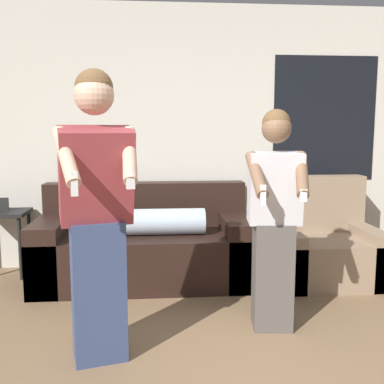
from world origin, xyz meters
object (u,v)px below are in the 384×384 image
side_table (2,222)px  person_left (97,216)px  couch (146,246)px  person_right (274,219)px  armchair (323,247)px

side_table → person_left: person_left is taller
couch → person_left: (-0.25, -1.52, 0.59)m
couch → person_left: 1.65m
couch → person_left: person_left is taller
person_left → person_right: 1.25m
side_table → armchair: bearing=-6.8°
person_right → person_left: bearing=-162.9°
person_right → side_table: bearing=149.0°
person_left → side_table: bearing=123.0°
armchair → couch: bearing=176.1°
couch → person_right: 1.56m
armchair → person_left: size_ratio=0.55×
armchair → person_right: 1.38m
person_left → person_right: bearing=17.1°
side_table → person_right: size_ratio=0.51×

